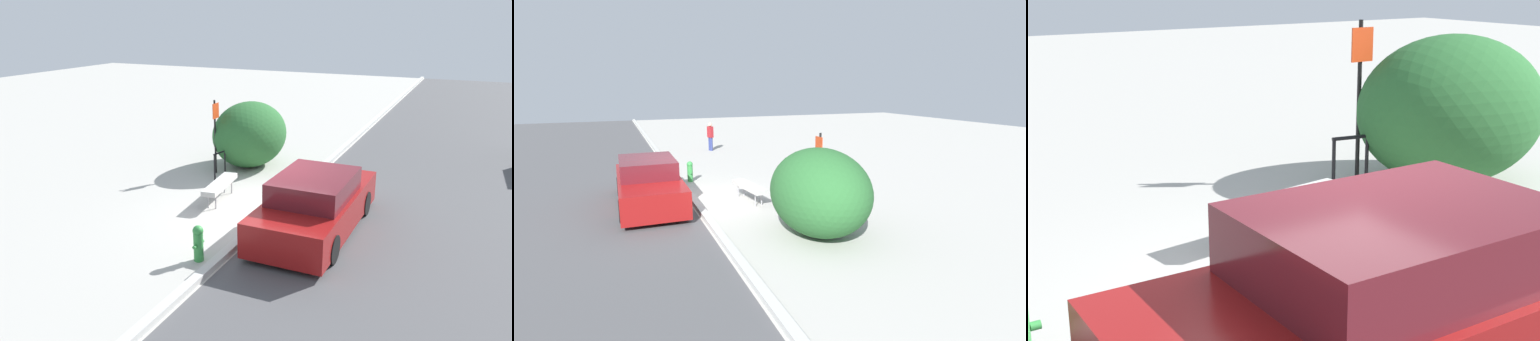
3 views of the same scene
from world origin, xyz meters
The scene contains 9 objects.
ground_plane centered at (0.00, 0.00, 0.00)m, with size 60.00×60.00×0.00m, color #ADAAA3.
curb centered at (0.00, 0.00, 0.07)m, with size 60.00×0.20×0.13m.
bench centered at (0.46, 1.64, 0.45)m, with size 1.75×0.61×0.52m.
bike_rack centered at (2.12, 2.55, 0.50)m, with size 0.55×0.14×0.83m.
sign_post centered at (2.54, 2.91, 1.38)m, with size 0.36×0.08×2.30m.
fire_hydrant centered at (-2.73, 0.40, 0.41)m, with size 0.36×0.22×0.77m.
shrub_hedge centered at (3.72, 2.29, 1.05)m, with size 2.92×2.27×2.10m.
pedestrian centered at (-9.37, 2.79, 0.81)m, with size 0.39×0.30×1.51m.
parked_car_near centered at (-0.35, -1.28, 0.64)m, with size 4.50×1.82×1.38m.
Camera 2 is at (11.77, -2.22, 3.57)m, focal length 28.00 mm.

